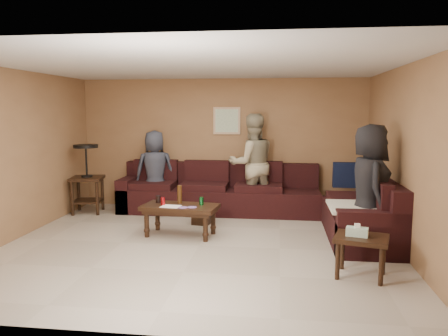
% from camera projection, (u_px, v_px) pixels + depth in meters
% --- Properties ---
extents(room, '(5.60, 5.50, 2.50)m').
position_uv_depth(room, '(198.00, 128.00, 5.96)').
color(room, '#B4A998').
rests_on(room, ground).
extents(sectional_sofa, '(4.65, 2.90, 0.97)m').
position_uv_depth(sectional_sofa, '(261.00, 202.00, 7.53)').
color(sectional_sofa, black).
rests_on(sectional_sofa, ground).
extents(coffee_table, '(1.19, 0.70, 0.75)m').
position_uv_depth(coffee_table, '(180.00, 210.00, 6.62)').
color(coffee_table, black).
rests_on(coffee_table, ground).
extents(end_table_left, '(0.65, 0.65, 1.27)m').
position_uv_depth(end_table_left, '(87.00, 177.00, 8.08)').
color(end_table_left, black).
rests_on(end_table_left, ground).
extents(side_table_right, '(0.69, 0.62, 0.63)m').
position_uv_depth(side_table_right, '(361.00, 242.00, 4.96)').
color(side_table_right, black).
rests_on(side_table_right, ground).
extents(waste_bin, '(0.32, 0.32, 0.34)m').
position_uv_depth(waste_bin, '(202.00, 214.00, 7.34)').
color(waste_bin, black).
rests_on(waste_bin, ground).
extents(wall_art, '(0.52, 0.04, 0.52)m').
position_uv_depth(wall_art, '(227.00, 121.00, 8.38)').
color(wall_art, tan).
rests_on(wall_art, ground).
extents(person_left, '(0.86, 0.68, 1.53)m').
position_uv_depth(person_left, '(155.00, 171.00, 8.28)').
color(person_left, '#2E3340').
rests_on(person_left, ground).
extents(person_middle, '(1.07, 0.95, 1.84)m').
position_uv_depth(person_middle, '(252.00, 164.00, 8.02)').
color(person_middle, gray).
rests_on(person_middle, ground).
extents(person_right, '(0.60, 0.87, 1.72)m').
position_uv_depth(person_right, '(369.00, 187.00, 5.96)').
color(person_right, black).
rests_on(person_right, ground).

